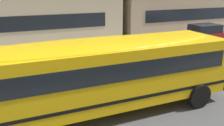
{
  "coord_description": "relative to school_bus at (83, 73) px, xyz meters",
  "views": [
    {
      "loc": [
        -6.19,
        -8.81,
        4.37
      ],
      "look_at": [
        -2.71,
        -0.74,
        1.56
      ],
      "focal_mm": 37.8,
      "sensor_mm": 36.0,
      "label": 1
    }
  ],
  "objects": [
    {
      "name": "ground_plane",
      "position": [
        4.1,
        1.48,
        -1.6
      ],
      "size": [
        400.0,
        400.0,
        0.0
      ],
      "primitive_type": "plane",
      "color": "#4C4C4F"
    },
    {
      "name": "sidewalk_far",
      "position": [
        4.1,
        9.29,
        -1.59
      ],
      "size": [
        120.0,
        3.0,
        0.01
      ],
      "primitive_type": "cube",
      "color": "gray",
      "rests_on": "ground_plane"
    },
    {
      "name": "lane_centreline",
      "position": [
        4.1,
        1.48,
        -1.6
      ],
      "size": [
        110.0,
        0.16,
        0.01
      ],
      "primitive_type": "cube",
      "color": "silver",
      "rests_on": "ground_plane"
    },
    {
      "name": "school_bus",
      "position": [
        0.0,
        0.0,
        0.0
      ],
      "size": [
        12.06,
        2.9,
        2.69
      ],
      "rotation": [
        0.0,
        0.0,
        3.13
      ],
      "color": "yellow",
      "rests_on": "ground_plane"
    },
    {
      "name": "parked_car_red_end_of_row",
      "position": [
        12.09,
        6.77,
        -0.76
      ],
      "size": [
        3.93,
        1.93,
        1.64
      ],
      "rotation": [
        0.0,
        0.0,
        -0.02
      ],
      "color": "maroon",
      "rests_on": "ground_plane"
    }
  ]
}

